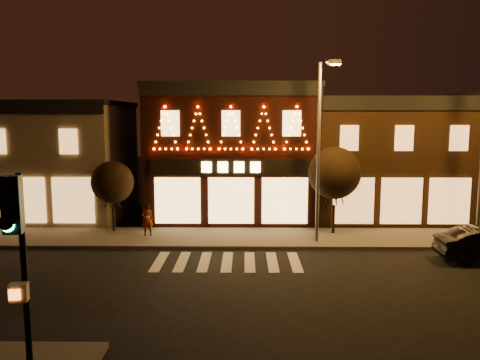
{
  "coord_description": "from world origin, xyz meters",
  "views": [
    {
      "loc": [
        0.82,
        -16.76,
        6.42
      ],
      "look_at": [
        0.57,
        4.0,
        3.66
      ],
      "focal_mm": 36.28,
      "sensor_mm": 36.0,
      "label": 1
    }
  ],
  "objects": [
    {
      "name": "tree_left",
      "position": [
        -6.41,
        9.14,
        2.83
      ],
      "size": [
        2.29,
        2.29,
        3.83
      ],
      "rotation": [
        0.0,
        0.0,
        -0.04
      ],
      "color": "black",
      "rests_on": "sidewalk_far"
    },
    {
      "name": "sidewalk_far",
      "position": [
        2.0,
        8.0,
        0.07
      ],
      "size": [
        44.0,
        4.0,
        0.15
      ],
      "primitive_type": "cube",
      "color": "#47423D",
      "rests_on": "ground"
    },
    {
      "name": "streetlamp_mid",
      "position": [
        4.45,
        6.79,
        5.32
      ],
      "size": [
        0.79,
        2.02,
        8.81
      ],
      "rotation": [
        0.0,
        0.0,
        -0.23
      ],
      "color": "#59595E",
      "rests_on": "sidewalk_far"
    },
    {
      "name": "pedestrian",
      "position": [
        -4.36,
        8.12,
        1.0
      ],
      "size": [
        0.73,
        0.63,
        1.7
      ],
      "primitive_type": "imported",
      "rotation": [
        0.0,
        0.0,
        3.56
      ],
      "color": "gray",
      "rests_on": "sidewalk_far"
    },
    {
      "name": "ground",
      "position": [
        0.0,
        0.0,
        0.0
      ],
      "size": [
        120.0,
        120.0,
        0.0
      ],
      "primitive_type": "plane",
      "color": "black",
      "rests_on": "ground"
    },
    {
      "name": "traffic_signal_near",
      "position": [
        -3.83,
        -7.21,
        3.76
      ],
      "size": [
        0.41,
        0.54,
        5.12
      ],
      "rotation": [
        0.0,
        0.0,
        0.17
      ],
      "color": "black",
      "rests_on": "sidewalk_near"
    },
    {
      "name": "tree_right",
      "position": [
        5.53,
        8.8,
        3.4
      ],
      "size": [
        2.78,
        2.78,
        4.64
      ],
      "rotation": [
        0.0,
        0.0,
        0.1
      ],
      "color": "black",
      "rests_on": "sidewalk_far"
    },
    {
      "name": "building_right_a",
      "position": [
        9.5,
        13.99,
        3.76
      ],
      "size": [
        9.2,
        8.28,
        7.5
      ],
      "color": "#372113",
      "rests_on": "ground"
    },
    {
      "name": "building_left",
      "position": [
        -13.0,
        13.99,
        3.66
      ],
      "size": [
        12.2,
        8.28,
        7.3
      ],
      "color": "#6E644E",
      "rests_on": "ground"
    },
    {
      "name": "building_pulp",
      "position": [
        0.0,
        13.98,
        4.16
      ],
      "size": [
        10.2,
        8.34,
        8.3
      ],
      "color": "black",
      "rests_on": "ground"
    }
  ]
}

